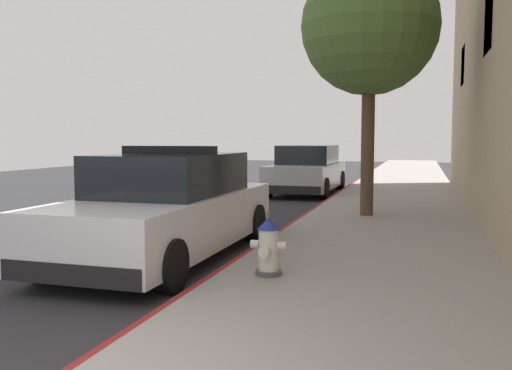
{
  "coord_description": "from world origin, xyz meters",
  "views": [
    {
      "loc": [
        2.36,
        -2.64,
        1.8
      ],
      "look_at": [
        -0.32,
        6.25,
        1.0
      ],
      "focal_mm": 38.45,
      "sensor_mm": 36.0,
      "label": 1
    }
  ],
  "objects_px": {
    "police_cruiser": "(168,208)",
    "fire_hydrant": "(268,247)",
    "street_tree": "(370,27)",
    "parked_car_silver_ahead": "(307,170)"
  },
  "relations": [
    {
      "from": "parked_car_silver_ahead",
      "to": "fire_hydrant",
      "type": "xyz_separation_m",
      "value": [
        1.81,
        -11.32,
        -0.25
      ]
    },
    {
      "from": "police_cruiser",
      "to": "street_tree",
      "type": "relative_size",
      "value": 0.89
    },
    {
      "from": "police_cruiser",
      "to": "fire_hydrant",
      "type": "height_order",
      "value": "police_cruiser"
    },
    {
      "from": "police_cruiser",
      "to": "parked_car_silver_ahead",
      "type": "distance_m",
      "value": 10.18
    },
    {
      "from": "parked_car_silver_ahead",
      "to": "street_tree",
      "type": "height_order",
      "value": "street_tree"
    },
    {
      "from": "fire_hydrant",
      "to": "street_tree",
      "type": "xyz_separation_m",
      "value": [
        0.64,
        5.63,
        3.62
      ]
    },
    {
      "from": "parked_car_silver_ahead",
      "to": "street_tree",
      "type": "distance_m",
      "value": 7.06
    },
    {
      "from": "police_cruiser",
      "to": "street_tree",
      "type": "bearing_deg",
      "value": 60.62
    },
    {
      "from": "police_cruiser",
      "to": "fire_hydrant",
      "type": "relative_size",
      "value": 6.37
    },
    {
      "from": "police_cruiser",
      "to": "fire_hydrant",
      "type": "xyz_separation_m",
      "value": [
        1.88,
        -1.15,
        -0.25
      ]
    }
  ]
}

